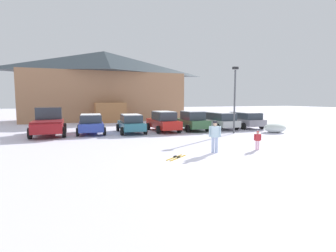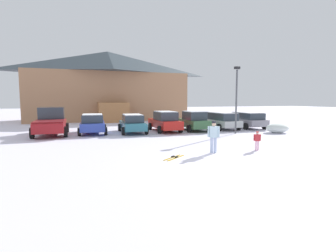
{
  "view_description": "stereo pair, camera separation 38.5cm",
  "coord_description": "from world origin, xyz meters",
  "views": [
    {
      "loc": [
        -6.48,
        -10.1,
        2.78
      ],
      "look_at": [
        -0.91,
        5.74,
        1.07
      ],
      "focal_mm": 28.0,
      "sensor_mm": 36.0,
      "label": 1
    },
    {
      "loc": [
        -6.11,
        -10.22,
        2.78
      ],
      "look_at": [
        -0.91,
        5.74,
        1.07
      ],
      "focal_mm": 28.0,
      "sensor_mm": 36.0,
      "label": 2
    }
  ],
  "objects": [
    {
      "name": "parked_blue_hatchback",
      "position": [
        -5.38,
        11.8,
        0.81
      ],
      "size": [
        2.33,
        4.11,
        1.61
      ],
      "color": "#2C42A5",
      "rests_on": "ground"
    },
    {
      "name": "parked_teal_hatchback",
      "position": [
        -2.2,
        11.4,
        0.79
      ],
      "size": [
        2.19,
        4.51,
        1.56
      ],
      "color": "#2D6D7F",
      "rests_on": "ground"
    },
    {
      "name": "ground",
      "position": [
        0.0,
        0.0,
        0.0
      ],
      "size": [
        160.0,
        160.0,
        0.0
      ],
      "primitive_type": "plane",
      "color": "white"
    },
    {
      "name": "skier_adult_in_blue_parka",
      "position": [
        0.29,
        1.81,
        0.94
      ],
      "size": [
        0.57,
        0.39,
        1.67
      ],
      "color": "#A4B4D5",
      "rests_on": "ground"
    },
    {
      "name": "skier_child_in_red_jacket",
      "position": [
        2.91,
        1.73,
        0.59
      ],
      "size": [
        0.36,
        0.25,
        1.05
      ],
      "color": "#EFB5D0",
      "rests_on": "ground"
    },
    {
      "name": "parked_red_sedan",
      "position": [
        0.67,
        11.48,
        0.88
      ],
      "size": [
        2.14,
        4.73,
        1.76
      ],
      "color": "red",
      "rests_on": "ground"
    },
    {
      "name": "parked_green_coupe",
      "position": [
        3.31,
        11.27,
        0.87
      ],
      "size": [
        2.11,
        4.16,
        1.75
      ],
      "color": "#35613B",
      "rests_on": "ground"
    },
    {
      "name": "pair_of_skis",
      "position": [
        -2.03,
        1.35,
        0.02
      ],
      "size": [
        1.31,
        1.13,
        0.08
      ],
      "color": "gold",
      "rests_on": "ground"
    },
    {
      "name": "parked_silver_wagon",
      "position": [
        6.25,
        11.55,
        0.86
      ],
      "size": [
        2.22,
        4.53,
        1.58
      ],
      "color": "#BBBFBC",
      "rests_on": "ground"
    },
    {
      "name": "lamp_post",
      "position": [
        5.75,
        8.3,
        3.04
      ],
      "size": [
        0.44,
        0.24,
        5.39
      ],
      "color": "#515459",
      "rests_on": "ground"
    },
    {
      "name": "pickup_truck",
      "position": [
        -8.52,
        12.15,
        0.99
      ],
      "size": [
        2.58,
        5.3,
        2.15
      ],
      "color": "maroon",
      "rests_on": "ground"
    },
    {
      "name": "plowed_snow_pile",
      "position": [
        9.31,
        7.6,
        0.39
      ],
      "size": [
        1.94,
        1.55,
        0.78
      ],
      "primitive_type": "ellipsoid",
      "color": "white",
      "rests_on": "ground"
    },
    {
      "name": "parked_grey_wagon",
      "position": [
        9.1,
        11.53,
        0.85
      ],
      "size": [
        2.35,
        4.49,
        1.55
      ],
      "color": "gray",
      "rests_on": "ground"
    },
    {
      "name": "ski_lodge",
      "position": [
        -2.69,
        26.77,
        4.69
      ],
      "size": [
        21.11,
        10.22,
        9.24
      ],
      "color": "#A47451",
      "rests_on": "ground"
    }
  ]
}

